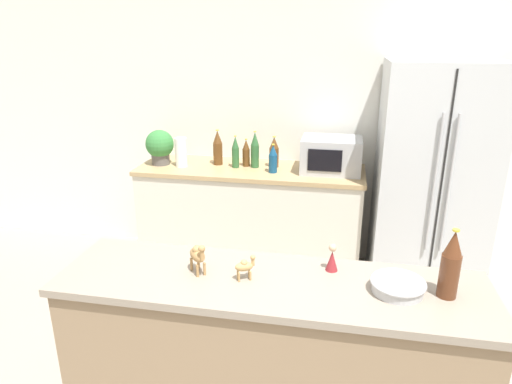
{
  "coord_description": "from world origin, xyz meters",
  "views": [
    {
      "loc": [
        0.31,
        -1.24,
        2.0
      ],
      "look_at": [
        -0.2,
        1.44,
        1.04
      ],
      "focal_mm": 32.0,
      "sensor_mm": 36.0,
      "label": 1
    }
  ],
  "objects_px": {
    "back_bottle_4": "(274,152)",
    "camel_figurine_second": "(198,255)",
    "potted_plant": "(160,146)",
    "back_bottle_5": "(246,153)",
    "refrigerator": "(431,181)",
    "microwave": "(331,155)",
    "back_bottle_0": "(235,152)",
    "back_bottle_1": "(255,150)",
    "fruit_bowl": "(398,286)",
    "camel_figurine": "(245,266)",
    "back_bottle_3": "(218,148)",
    "wine_bottle": "(451,265)",
    "paper_towel_roll": "(181,152)",
    "back_bottle_2": "(273,159)",
    "wise_man_figurine_crimson": "(332,259)"
  },
  "relations": [
    {
      "from": "fruit_bowl",
      "to": "refrigerator",
      "type": "bearing_deg",
      "value": 76.68
    },
    {
      "from": "back_bottle_5",
      "to": "refrigerator",
      "type": "bearing_deg",
      "value": -4.81
    },
    {
      "from": "refrigerator",
      "to": "back_bottle_3",
      "type": "relative_size",
      "value": 5.95
    },
    {
      "from": "fruit_bowl",
      "to": "back_bottle_4",
      "type": "bearing_deg",
      "value": 112.74
    },
    {
      "from": "back_bottle_2",
      "to": "back_bottle_5",
      "type": "bearing_deg",
      "value": 150.61
    },
    {
      "from": "refrigerator",
      "to": "back_bottle_4",
      "type": "bearing_deg",
      "value": 173.28
    },
    {
      "from": "camel_figurine_second",
      "to": "wise_man_figurine_crimson",
      "type": "bearing_deg",
      "value": 13.36
    },
    {
      "from": "microwave",
      "to": "wine_bottle",
      "type": "relative_size",
      "value": 1.61
    },
    {
      "from": "potted_plant",
      "to": "back_bottle_4",
      "type": "bearing_deg",
      "value": 6.28
    },
    {
      "from": "microwave",
      "to": "fruit_bowl",
      "type": "relative_size",
      "value": 2.1
    },
    {
      "from": "paper_towel_roll",
      "to": "back_bottle_0",
      "type": "relative_size",
      "value": 0.9
    },
    {
      "from": "paper_towel_roll",
      "to": "back_bottle_2",
      "type": "relative_size",
      "value": 1.04
    },
    {
      "from": "back_bottle_5",
      "to": "back_bottle_4",
      "type": "bearing_deg",
      "value": 5.36
    },
    {
      "from": "potted_plant",
      "to": "microwave",
      "type": "distance_m",
      "value": 1.46
    },
    {
      "from": "refrigerator",
      "to": "potted_plant",
      "type": "relative_size",
      "value": 6.04
    },
    {
      "from": "paper_towel_roll",
      "to": "back_bottle_3",
      "type": "bearing_deg",
      "value": 23.16
    },
    {
      "from": "back_bottle_5",
      "to": "fruit_bowl",
      "type": "height_order",
      "value": "back_bottle_5"
    },
    {
      "from": "wine_bottle",
      "to": "wise_man_figurine_crimson",
      "type": "height_order",
      "value": "wine_bottle"
    },
    {
      "from": "microwave",
      "to": "camel_figurine",
      "type": "bearing_deg",
      "value": -98.74
    },
    {
      "from": "paper_towel_roll",
      "to": "camel_figurine",
      "type": "bearing_deg",
      "value": -62.65
    },
    {
      "from": "back_bottle_5",
      "to": "fruit_bowl",
      "type": "distance_m",
      "value": 2.22
    },
    {
      "from": "wine_bottle",
      "to": "camel_figurine_second",
      "type": "relative_size",
      "value": 1.89
    },
    {
      "from": "refrigerator",
      "to": "camel_figurine_second",
      "type": "bearing_deg",
      "value": -125.3
    },
    {
      "from": "microwave",
      "to": "camel_figurine",
      "type": "distance_m",
      "value": 1.96
    },
    {
      "from": "back_bottle_0",
      "to": "camel_figurine",
      "type": "bearing_deg",
      "value": -75.42
    },
    {
      "from": "back_bottle_0",
      "to": "back_bottle_1",
      "type": "height_order",
      "value": "back_bottle_1"
    },
    {
      "from": "back_bottle_0",
      "to": "back_bottle_1",
      "type": "xyz_separation_m",
      "value": [
        0.16,
        0.04,
        0.02
      ]
    },
    {
      "from": "refrigerator",
      "to": "camel_figurine",
      "type": "distance_m",
      "value": 2.14
    },
    {
      "from": "fruit_bowl",
      "to": "camel_figurine",
      "type": "distance_m",
      "value": 0.65
    },
    {
      "from": "paper_towel_roll",
      "to": "back_bottle_4",
      "type": "height_order",
      "value": "back_bottle_4"
    },
    {
      "from": "refrigerator",
      "to": "wine_bottle",
      "type": "xyz_separation_m",
      "value": [
        -0.24,
        -1.81,
        0.21
      ]
    },
    {
      "from": "back_bottle_4",
      "to": "camel_figurine_second",
      "type": "distance_m",
      "value": 1.97
    },
    {
      "from": "back_bottle_4",
      "to": "back_bottle_2",
      "type": "bearing_deg",
      "value": -84.05
    },
    {
      "from": "fruit_bowl",
      "to": "wise_man_figurine_crimson",
      "type": "relative_size",
      "value": 1.75
    },
    {
      "from": "back_bottle_4",
      "to": "camel_figurine_second",
      "type": "height_order",
      "value": "back_bottle_4"
    },
    {
      "from": "fruit_bowl",
      "to": "wine_bottle",
      "type": "bearing_deg",
      "value": 2.16
    },
    {
      "from": "microwave",
      "to": "refrigerator",
      "type": "bearing_deg",
      "value": -7.17
    },
    {
      "from": "back_bottle_1",
      "to": "back_bottle_2",
      "type": "bearing_deg",
      "value": -35.09
    },
    {
      "from": "back_bottle_1",
      "to": "fruit_bowl",
      "type": "distance_m",
      "value": 2.16
    },
    {
      "from": "paper_towel_roll",
      "to": "wise_man_figurine_crimson",
      "type": "xyz_separation_m",
      "value": [
        1.33,
        -1.69,
        -0.01
      ]
    },
    {
      "from": "back_bottle_0",
      "to": "back_bottle_2",
      "type": "xyz_separation_m",
      "value": [
        0.33,
        -0.08,
        -0.02
      ]
    },
    {
      "from": "refrigerator",
      "to": "microwave",
      "type": "bearing_deg",
      "value": 172.83
    },
    {
      "from": "back_bottle_1",
      "to": "back_bottle_4",
      "type": "height_order",
      "value": "back_bottle_1"
    },
    {
      "from": "back_bottle_4",
      "to": "back_bottle_3",
      "type": "bearing_deg",
      "value": -177.96
    },
    {
      "from": "potted_plant",
      "to": "back_bottle_5",
      "type": "height_order",
      "value": "potted_plant"
    },
    {
      "from": "back_bottle_4",
      "to": "back_bottle_5",
      "type": "relative_size",
      "value": 1.11
    },
    {
      "from": "camel_figurine_second",
      "to": "back_bottle_4",
      "type": "bearing_deg",
      "value": 88.95
    },
    {
      "from": "microwave",
      "to": "wine_bottle",
      "type": "xyz_separation_m",
      "value": [
        0.54,
        -1.91,
        0.07
      ]
    },
    {
      "from": "paper_towel_roll",
      "to": "camel_figurine",
      "type": "xyz_separation_m",
      "value": [
        0.96,
        -1.85,
        0.0
      ]
    },
    {
      "from": "microwave",
      "to": "wine_bottle",
      "type": "bearing_deg",
      "value": -74.23
    }
  ]
}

